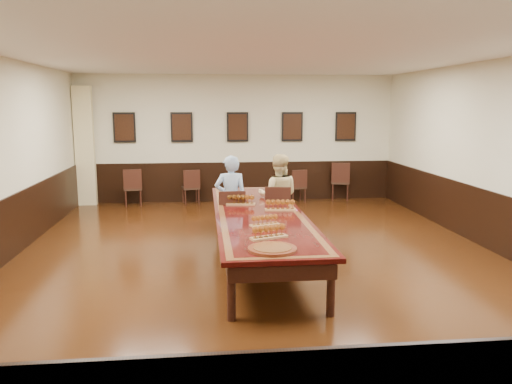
{
  "coord_description": "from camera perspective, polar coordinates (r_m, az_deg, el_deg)",
  "views": [
    {
      "loc": [
        -0.87,
        -7.72,
        2.44
      ],
      "look_at": [
        0.0,
        0.5,
        1.0
      ],
      "focal_mm": 35.0,
      "sensor_mm": 36.0,
      "label": 1
    }
  ],
  "objects": [
    {
      "name": "spare_chair_c",
      "position": [
        12.66,
        4.68,
        0.71
      ],
      "size": [
        0.47,
        0.5,
        0.85
      ],
      "primitive_type": null,
      "rotation": [
        0.0,
        0.0,
        3.33
      ],
      "color": "black",
      "rests_on": "floor"
    },
    {
      "name": "floor",
      "position": [
        8.14,
        0.37,
        -7.62
      ],
      "size": [
        8.0,
        10.0,
        0.02
      ],
      "primitive_type": "cube",
      "color": "black",
      "rests_on": "ground"
    },
    {
      "name": "wall_front",
      "position": [
        2.97,
        11.32,
        -6.79
      ],
      "size": [
        8.0,
        0.02,
        3.2
      ],
      "primitive_type": "cube",
      "color": "beige",
      "rests_on": "floor"
    },
    {
      "name": "chair_man",
      "position": [
        8.85,
        -2.82,
        -2.83
      ],
      "size": [
        0.47,
        0.51,
        0.99
      ],
      "primitive_type": null,
      "rotation": [
        0.0,
        0.0,
        3.16
      ],
      "color": "black",
      "rests_on": "floor"
    },
    {
      "name": "pink_phone",
      "position": [
        8.14,
        4.49,
        -2.09
      ],
      "size": [
        0.07,
        0.13,
        0.01
      ],
      "primitive_type": "cube",
      "rotation": [
        0.0,
        0.0,
        -0.03
      ],
      "color": "#D44696",
      "rests_on": "conference_table"
    },
    {
      "name": "ceiling",
      "position": [
        7.8,
        0.4,
        15.55
      ],
      "size": [
        8.0,
        10.0,
        0.02
      ],
      "primitive_type": "cube",
      "color": "white",
      "rests_on": "floor"
    },
    {
      "name": "wall_right",
      "position": [
        9.17,
        26.2,
        3.61
      ],
      "size": [
        0.02,
        10.0,
        3.2
      ],
      "primitive_type": "cube",
      "color": "beige",
      "rests_on": "floor"
    },
    {
      "name": "carved_platter",
      "position": [
        5.91,
        1.88,
        -6.52
      ],
      "size": [
        0.74,
        0.74,
        0.05
      ],
      "color": "#511E10",
      "rests_on": "conference_table"
    },
    {
      "name": "wall_back",
      "position": [
        12.79,
        -2.13,
        6.11
      ],
      "size": [
        8.0,
        0.02,
        3.2
      ],
      "primitive_type": "cube",
      "color": "beige",
      "rests_on": "floor"
    },
    {
      "name": "wainscoting",
      "position": [
        8.01,
        0.38,
        -4.14
      ],
      "size": [
        8.0,
        10.0,
        1.0
      ],
      "color": "black",
      "rests_on": "floor"
    },
    {
      "name": "person_woman",
      "position": [
        9.28,
        2.56,
        -0.44
      ],
      "size": [
        0.87,
        0.73,
        1.56
      ],
      "primitive_type": "imported",
      "rotation": [
        0.0,
        0.0,
        2.97
      ],
      "color": "beige",
      "rests_on": "floor"
    },
    {
      "name": "person_man",
      "position": [
        8.9,
        -2.89,
        -0.83
      ],
      "size": [
        0.58,
        0.39,
        1.57
      ],
      "primitive_type": "imported",
      "rotation": [
        0.0,
        0.0,
        3.16
      ],
      "color": "#4F87C6",
      "rests_on": "floor"
    },
    {
      "name": "flight_c",
      "position": [
        7.08,
        1.01,
        -3.31
      ],
      "size": [
        0.45,
        0.26,
        0.16
      ],
      "color": "#A17443",
      "rests_on": "conference_table"
    },
    {
      "name": "flight_a",
      "position": [
        8.54,
        -1.76,
        -0.94
      ],
      "size": [
        0.51,
        0.24,
        0.18
      ],
      "color": "#A17443",
      "rests_on": "conference_table"
    },
    {
      "name": "spare_chair_b",
      "position": [
        12.56,
        -7.47,
        0.63
      ],
      "size": [
        0.49,
        0.52,
        0.88
      ],
      "primitive_type": null,
      "rotation": [
        0.0,
        0.0,
        3.34
      ],
      "color": "black",
      "rests_on": "floor"
    },
    {
      "name": "chair_woman",
      "position": [
        9.23,
        2.53,
        -2.27
      ],
      "size": [
        0.55,
        0.58,
        1.0
      ],
      "primitive_type": null,
      "rotation": [
        0.0,
        0.0,
        2.97
      ],
      "color": "black",
      "rests_on": "floor"
    },
    {
      "name": "conference_table",
      "position": [
        7.98,
        0.38,
        -3.37
      ],
      "size": [
        1.4,
        5.0,
        0.76
      ],
      "color": "black",
      "rests_on": "floor"
    },
    {
      "name": "red_plate_grp",
      "position": [
        7.58,
        0.95,
        -2.92
      ],
      "size": [
        0.2,
        0.2,
        0.03
      ],
      "color": "#AF0B32",
      "rests_on": "conference_table"
    },
    {
      "name": "spare_chair_a",
      "position": [
        12.58,
        -13.93,
        0.54
      ],
      "size": [
        0.51,
        0.54,
        0.92
      ],
      "primitive_type": null,
      "rotation": [
        0.0,
        0.0,
        3.32
      ],
      "color": "black",
      "rests_on": "floor"
    },
    {
      "name": "flight_b",
      "position": [
        8.1,
        2.8,
        -1.55
      ],
      "size": [
        0.51,
        0.2,
        0.19
      ],
      "color": "#A17443",
      "rests_on": "conference_table"
    },
    {
      "name": "curtain",
      "position": [
        12.9,
        -18.99,
        4.95
      ],
      "size": [
        0.45,
        0.18,
        2.9
      ],
      "primitive_type": "cube",
      "color": "beige",
      "rests_on": "floor"
    },
    {
      "name": "posters",
      "position": [
        12.7,
        -2.12,
        7.44
      ],
      "size": [
        6.14,
        0.04,
        0.74
      ],
      "color": "black",
      "rests_on": "wall_back"
    },
    {
      "name": "spare_chair_d",
      "position": [
        13.2,
        9.59,
        1.27
      ],
      "size": [
        0.56,
        0.59,
        0.99
      ],
      "primitive_type": null,
      "rotation": [
        0.0,
        0.0,
        2.92
      ],
      "color": "black",
      "rests_on": "floor"
    },
    {
      "name": "flight_d",
      "position": [
        6.41,
        1.48,
        -4.63
      ],
      "size": [
        0.51,
        0.31,
        0.18
      ],
      "color": "#A17443",
      "rests_on": "conference_table"
    }
  ]
}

